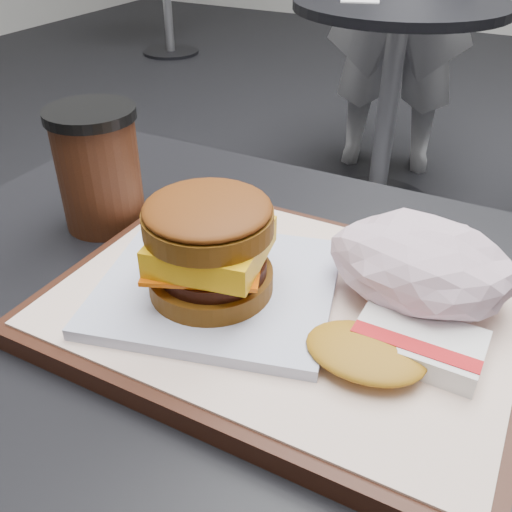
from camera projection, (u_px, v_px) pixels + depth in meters
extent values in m
cube|color=black|center=(267.00, 347.00, 0.48)|extent=(0.80, 0.60, 0.04)
cube|color=black|center=(285.00, 309.00, 0.47)|extent=(0.38, 0.28, 0.02)
cube|color=white|center=(286.00, 299.00, 0.47)|extent=(0.36, 0.26, 0.00)
cube|color=white|center=(218.00, 286.00, 0.47)|extent=(0.23, 0.21, 0.01)
cylinder|color=brown|center=(211.00, 279.00, 0.46)|extent=(0.12, 0.12, 0.02)
cylinder|color=black|center=(212.00, 266.00, 0.45)|extent=(0.10, 0.10, 0.01)
cube|color=#E95D07|center=(207.00, 255.00, 0.45)|extent=(0.12, 0.12, 0.00)
cube|color=yellow|center=(211.00, 246.00, 0.44)|extent=(0.10, 0.10, 0.02)
cylinder|color=brown|center=(208.00, 222.00, 0.43)|extent=(0.12, 0.12, 0.02)
ellipsoid|color=brown|center=(207.00, 208.00, 0.42)|extent=(0.12, 0.12, 0.02)
cube|color=white|center=(418.00, 343.00, 0.41)|extent=(0.09, 0.06, 0.02)
cube|color=red|center=(415.00, 346.00, 0.39)|extent=(0.09, 0.02, 0.00)
ellipsoid|color=#C4881F|center=(365.00, 352.00, 0.40)|extent=(0.09, 0.06, 0.01)
cylinder|color=#391A0D|center=(99.00, 172.00, 0.58)|extent=(0.08, 0.08, 0.12)
cylinder|color=black|center=(89.00, 114.00, 0.54)|extent=(0.09, 0.09, 0.01)
cylinder|color=black|center=(375.00, 203.00, 2.24)|extent=(0.44, 0.44, 0.02)
cylinder|color=#A5A5AA|center=(387.00, 114.00, 2.04)|extent=(0.07, 0.07, 0.70)
cylinder|color=black|center=(401.00, 5.00, 1.84)|extent=(0.70, 0.70, 0.03)
cylinder|color=black|center=(171.00, 52.00, 4.17)|extent=(0.40, 0.40, 0.02)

